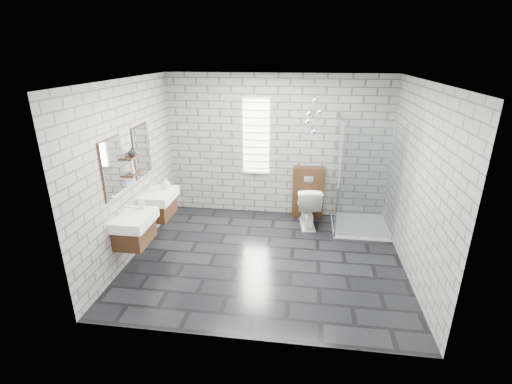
% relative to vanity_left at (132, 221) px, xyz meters
% --- Properties ---
extents(floor, '(4.20, 3.60, 0.02)m').
position_rel_vanity_left_xyz_m(floor, '(1.91, 0.50, -0.77)').
color(floor, black).
rests_on(floor, ground).
extents(ceiling, '(4.20, 3.60, 0.02)m').
position_rel_vanity_left_xyz_m(ceiling, '(1.91, 0.50, 1.95)').
color(ceiling, white).
rests_on(ceiling, wall_back).
extents(wall_back, '(4.20, 0.02, 2.70)m').
position_rel_vanity_left_xyz_m(wall_back, '(1.91, 2.31, 0.59)').
color(wall_back, gray).
rests_on(wall_back, floor).
extents(wall_front, '(4.20, 0.02, 2.70)m').
position_rel_vanity_left_xyz_m(wall_front, '(1.91, -1.31, 0.59)').
color(wall_front, gray).
rests_on(wall_front, floor).
extents(wall_left, '(0.02, 3.60, 2.70)m').
position_rel_vanity_left_xyz_m(wall_left, '(-0.20, 0.50, 0.59)').
color(wall_left, gray).
rests_on(wall_left, floor).
extents(wall_right, '(0.02, 3.60, 2.70)m').
position_rel_vanity_left_xyz_m(wall_right, '(4.02, 0.50, 0.59)').
color(wall_right, gray).
rests_on(wall_right, floor).
extents(vanity_left, '(0.47, 0.70, 1.57)m').
position_rel_vanity_left_xyz_m(vanity_left, '(0.00, 0.00, 0.00)').
color(vanity_left, '#402613').
rests_on(vanity_left, wall_left).
extents(vanity_right, '(0.47, 0.70, 1.57)m').
position_rel_vanity_left_xyz_m(vanity_right, '(0.00, 0.95, 0.00)').
color(vanity_right, '#402613').
rests_on(vanity_right, wall_left).
extents(shelf_lower, '(0.14, 0.30, 0.03)m').
position_rel_vanity_left_xyz_m(shelf_lower, '(-0.12, 0.45, 0.56)').
color(shelf_lower, '#402613').
rests_on(shelf_lower, wall_left).
extents(shelf_upper, '(0.14, 0.30, 0.03)m').
position_rel_vanity_left_xyz_m(shelf_upper, '(-0.12, 0.45, 0.82)').
color(shelf_upper, '#402613').
rests_on(shelf_upper, wall_left).
extents(window, '(0.56, 0.05, 1.48)m').
position_rel_vanity_left_xyz_m(window, '(1.51, 2.29, 0.79)').
color(window, white).
rests_on(window, wall_back).
extents(cistern_panel, '(0.60, 0.20, 1.00)m').
position_rel_vanity_left_xyz_m(cistern_panel, '(2.54, 2.20, -0.26)').
color(cistern_panel, '#402613').
rests_on(cistern_panel, floor).
extents(flush_plate, '(0.18, 0.01, 0.12)m').
position_rel_vanity_left_xyz_m(flush_plate, '(2.54, 2.10, 0.04)').
color(flush_plate, silver).
rests_on(flush_plate, cistern_panel).
extents(shower_enclosure, '(1.00, 1.00, 2.03)m').
position_rel_vanity_left_xyz_m(shower_enclosure, '(3.41, 1.69, -0.25)').
color(shower_enclosure, white).
rests_on(shower_enclosure, floor).
extents(pendant_cluster, '(0.27, 0.24, 0.98)m').
position_rel_vanity_left_xyz_m(pendant_cluster, '(2.55, 1.87, 1.28)').
color(pendant_cluster, silver).
rests_on(pendant_cluster, ceiling).
extents(toilet, '(0.52, 0.80, 0.78)m').
position_rel_vanity_left_xyz_m(toilet, '(2.54, 1.79, -0.37)').
color(toilet, white).
rests_on(toilet, floor).
extents(soap_bottle_a, '(0.11, 0.11, 0.18)m').
position_rel_vanity_left_xyz_m(soap_bottle_a, '(0.06, 0.24, 0.19)').
color(soap_bottle_a, '#B2B2B2').
rests_on(soap_bottle_a, vanity_left).
extents(soap_bottle_b, '(0.17, 0.17, 0.19)m').
position_rel_vanity_left_xyz_m(soap_bottle_b, '(0.11, 1.13, 0.19)').
color(soap_bottle_b, '#B2B2B2').
rests_on(soap_bottle_b, vanity_right).
extents(soap_bottle_c, '(0.09, 0.09, 0.20)m').
position_rel_vanity_left_xyz_m(soap_bottle_c, '(-0.11, 0.42, 0.68)').
color(soap_bottle_c, '#B2B2B2').
rests_on(soap_bottle_c, shelf_lower).
extents(vase, '(0.15, 0.15, 0.12)m').
position_rel_vanity_left_xyz_m(vase, '(-0.11, 0.47, 0.90)').
color(vase, '#B2B2B2').
rests_on(vase, shelf_upper).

